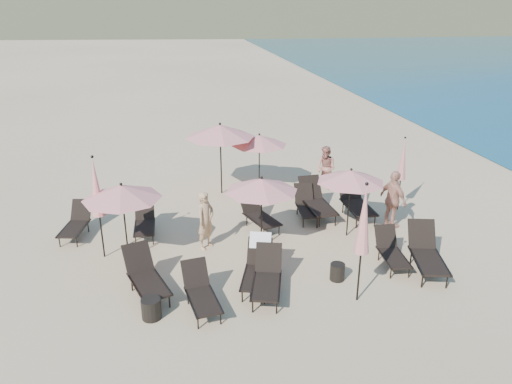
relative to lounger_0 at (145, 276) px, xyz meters
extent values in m
plane|color=#D6BA8C|center=(3.97, -0.41, -0.46)|extent=(800.00, 800.00, 0.00)
cube|color=black|center=(0.09, -0.27, -0.10)|extent=(1.00, 1.38, 0.05)
cube|color=black|center=(-0.17, 0.52, 0.21)|extent=(0.76, 0.65, 0.64)
cylinder|color=black|center=(0.00, -0.85, -0.29)|extent=(0.04, 0.04, 0.35)
cylinder|color=black|center=(-0.34, 0.16, -0.29)|extent=(0.04, 0.04, 0.35)
cylinder|color=black|center=(0.51, -0.68, -0.29)|extent=(0.04, 0.04, 0.35)
cylinder|color=black|center=(0.17, 0.33, -0.29)|extent=(0.04, 0.04, 0.35)
cube|color=black|center=(-0.22, -0.32, -0.09)|extent=(0.48, 1.34, 0.04)
cube|color=black|center=(0.37, -0.13, -0.09)|extent=(0.48, 1.34, 0.04)
cube|color=black|center=(1.23, -1.07, -0.14)|extent=(0.74, 1.19, 0.05)
cube|color=black|center=(1.11, -0.33, 0.14)|extent=(0.64, 0.51, 0.57)
cylinder|color=black|center=(1.07, -1.56, -0.30)|extent=(0.03, 0.03, 0.32)
cylinder|color=black|center=(0.92, -0.62, -0.30)|extent=(0.03, 0.03, 0.32)
cylinder|color=black|center=(1.54, -1.49, -0.30)|extent=(0.03, 0.03, 0.32)
cylinder|color=black|center=(1.39, -0.54, -0.30)|extent=(0.03, 0.03, 0.32)
cube|color=black|center=(0.95, -1.07, -0.13)|extent=(0.23, 1.25, 0.04)
cube|color=black|center=(1.50, -0.98, -0.13)|extent=(0.23, 1.25, 0.04)
cube|color=black|center=(2.66, -0.79, -0.11)|extent=(0.92, 1.32, 0.05)
cube|color=black|center=(2.88, -0.01, 0.18)|extent=(0.72, 0.60, 0.62)
cylinder|color=black|center=(2.28, -1.20, -0.29)|extent=(0.04, 0.04, 0.34)
cylinder|color=black|center=(2.55, -0.20, -0.29)|extent=(0.04, 0.04, 0.34)
cylinder|color=black|center=(2.78, -1.34, -0.29)|extent=(0.04, 0.04, 0.34)
cylinder|color=black|center=(3.06, -0.34, -0.29)|extent=(0.04, 0.04, 0.34)
cube|color=black|center=(2.39, -0.66, -0.10)|extent=(0.40, 1.31, 0.04)
cube|color=black|center=(2.97, -0.82, -0.10)|extent=(0.40, 1.31, 0.04)
cube|color=black|center=(2.50, -0.38, -0.12)|extent=(0.92, 1.29, 0.05)
cube|color=black|center=(2.74, 0.37, 0.17)|extent=(0.71, 0.60, 0.60)
cylinder|color=black|center=(2.12, -0.77, -0.30)|extent=(0.04, 0.04, 0.33)
cylinder|color=black|center=(2.42, 0.19, -0.30)|extent=(0.04, 0.04, 0.33)
cylinder|color=black|center=(2.60, -0.92, -0.30)|extent=(0.04, 0.04, 0.33)
cylinder|color=black|center=(2.90, 0.04, -0.30)|extent=(0.04, 0.04, 0.33)
cube|color=black|center=(2.24, -0.25, -0.11)|extent=(0.43, 1.27, 0.04)
cube|color=black|center=(2.80, -0.42, -0.11)|extent=(0.43, 1.27, 0.04)
cube|color=white|center=(2.78, 0.50, 0.40)|extent=(0.58, 0.42, 0.36)
cube|color=black|center=(6.10, -0.02, -0.15)|extent=(0.64, 1.11, 0.04)
cube|color=black|center=(6.16, 0.69, 0.11)|extent=(0.58, 0.45, 0.55)
cylinder|color=black|center=(5.83, -0.44, -0.31)|extent=(0.03, 0.03, 0.30)
cylinder|color=black|center=(5.91, 0.47, -0.31)|extent=(0.03, 0.03, 0.30)
cylinder|color=black|center=(6.29, -0.48, -0.31)|extent=(0.03, 0.03, 0.30)
cylinder|color=black|center=(6.37, 0.43, -0.31)|extent=(0.03, 0.03, 0.30)
cube|color=black|center=(5.84, 0.05, -0.14)|extent=(0.14, 1.19, 0.04)
cube|color=black|center=(6.37, 0.00, -0.14)|extent=(0.14, 1.19, 0.04)
cube|color=black|center=(6.79, -0.48, -0.08)|extent=(0.97, 1.44, 0.05)
cube|color=black|center=(7.00, 0.38, 0.25)|extent=(0.78, 0.65, 0.68)
cylinder|color=black|center=(6.38, -0.95, -0.27)|extent=(0.04, 0.04, 0.37)
cylinder|color=black|center=(6.65, 0.15, -0.27)|extent=(0.04, 0.04, 0.37)
cylinder|color=black|center=(6.94, -1.08, -0.27)|extent=(0.04, 0.04, 0.37)
cylinder|color=black|center=(7.21, 0.02, -0.27)|extent=(0.04, 0.04, 0.37)
cube|color=black|center=(6.48, -0.35, -0.07)|extent=(0.39, 1.45, 0.04)
cube|color=black|center=(7.12, -0.50, -0.07)|extent=(0.39, 1.45, 0.04)
cube|color=black|center=(-2.06, 3.18, -0.14)|extent=(0.78, 1.19, 0.05)
cube|color=black|center=(-1.91, 3.90, 0.13)|extent=(0.64, 0.52, 0.57)
cylinder|color=black|center=(-2.39, 2.78, -0.31)|extent=(0.03, 0.03, 0.31)
cylinder|color=black|center=(-2.20, 3.70, -0.31)|extent=(0.03, 0.03, 0.31)
cylinder|color=black|center=(-1.92, 2.68, -0.31)|extent=(0.03, 0.03, 0.31)
cylinder|color=black|center=(-1.73, 3.60, -0.31)|extent=(0.03, 0.03, 0.31)
cube|color=black|center=(-2.32, 3.28, -0.13)|extent=(0.29, 1.22, 0.04)
cube|color=black|center=(-1.79, 3.16, -0.13)|extent=(0.29, 1.22, 0.04)
cube|color=black|center=(-0.10, 2.90, -0.15)|extent=(0.57, 1.09, 0.04)
cube|color=black|center=(-0.09, 3.62, 0.12)|extent=(0.56, 0.42, 0.56)
cylinder|color=black|center=(-0.34, 2.45, -0.31)|extent=(0.03, 0.03, 0.31)
cylinder|color=black|center=(-0.32, 3.38, -0.31)|extent=(0.03, 0.03, 0.31)
cylinder|color=black|center=(0.13, 2.44, -0.31)|extent=(0.03, 0.03, 0.31)
cylinder|color=black|center=(0.14, 3.37, -0.31)|extent=(0.03, 0.03, 0.31)
cube|color=black|center=(-0.37, 2.94, -0.14)|extent=(0.05, 1.22, 0.04)
cube|color=black|center=(0.17, 2.94, -0.14)|extent=(0.05, 1.22, 0.04)
cube|color=black|center=(3.29, 2.76, -0.12)|extent=(0.96, 1.30, 0.05)
cube|color=black|center=(3.03, 3.51, 0.17)|extent=(0.72, 0.62, 0.60)
cylinder|color=black|center=(3.22, 2.22, -0.30)|extent=(0.04, 0.04, 0.33)
cylinder|color=black|center=(2.88, 3.17, -0.30)|extent=(0.04, 0.04, 0.33)
cylinder|color=black|center=(3.69, 2.39, -0.30)|extent=(0.04, 0.04, 0.33)
cylinder|color=black|center=(3.36, 3.34, -0.30)|extent=(0.04, 0.04, 0.33)
cube|color=black|center=(3.00, 2.71, -0.11)|extent=(0.47, 1.25, 0.04)
cube|color=black|center=(3.55, 2.91, -0.11)|extent=(0.47, 1.25, 0.04)
cube|color=black|center=(4.80, 3.20, -0.13)|extent=(0.66, 1.16, 0.05)
cube|color=black|center=(4.85, 3.96, 0.14)|extent=(0.61, 0.47, 0.58)
cylinder|color=black|center=(4.52, 2.75, -0.30)|extent=(0.03, 0.03, 0.32)
cylinder|color=black|center=(4.59, 3.71, -0.30)|extent=(0.03, 0.03, 0.32)
cylinder|color=black|center=(5.00, 2.72, -0.30)|extent=(0.03, 0.03, 0.32)
cylinder|color=black|center=(5.07, 3.68, -0.30)|extent=(0.03, 0.03, 0.32)
cube|color=black|center=(4.52, 3.27, -0.12)|extent=(0.13, 1.26, 0.04)
cube|color=black|center=(5.08, 3.23, -0.12)|extent=(0.13, 1.26, 0.04)
cube|color=black|center=(5.17, 3.22, -0.07)|extent=(0.78, 1.38, 0.06)
cube|color=black|center=(5.11, 4.12, 0.26)|extent=(0.72, 0.55, 0.69)
cylinder|color=black|center=(4.91, 2.64, -0.27)|extent=(0.04, 0.04, 0.38)
cylinder|color=black|center=(4.84, 3.79, -0.27)|extent=(0.04, 0.04, 0.38)
cylinder|color=black|center=(5.49, 2.68, -0.27)|extent=(0.04, 0.04, 0.38)
cylinder|color=black|center=(5.42, 3.83, -0.27)|extent=(0.04, 0.04, 0.38)
cube|color=black|center=(4.83, 3.25, -0.06)|extent=(0.14, 1.51, 0.04)
cube|color=black|center=(5.50, 3.30, -0.06)|extent=(0.14, 1.51, 0.04)
cube|color=black|center=(6.34, 2.98, -0.07)|extent=(0.70, 1.34, 0.06)
cube|color=black|center=(6.33, 3.87, 0.25)|extent=(0.69, 0.51, 0.69)
cylinder|color=black|center=(6.05, 2.42, -0.27)|extent=(0.04, 0.04, 0.38)
cylinder|color=black|center=(6.05, 3.56, -0.27)|extent=(0.04, 0.04, 0.38)
cylinder|color=black|center=(6.63, 2.42, -0.27)|extent=(0.04, 0.04, 0.38)
cylinder|color=black|center=(6.62, 3.57, -0.27)|extent=(0.04, 0.04, 0.38)
cube|color=black|center=(6.01, 3.03, -0.06)|extent=(0.05, 1.50, 0.04)
cube|color=black|center=(6.67, 3.03, -0.06)|extent=(0.05, 1.50, 0.04)
cylinder|color=black|center=(-0.50, 1.71, 0.53)|extent=(0.04, 0.04, 1.99)
cone|color=tan|center=(-0.50, 1.71, 1.44)|extent=(1.99, 1.99, 0.36)
sphere|color=black|center=(-0.50, 1.71, 1.64)|extent=(0.08, 0.08, 0.08)
cylinder|color=black|center=(3.04, 1.70, 0.51)|extent=(0.04, 0.04, 1.94)
cone|color=tan|center=(3.04, 1.70, 1.38)|extent=(1.94, 1.94, 0.35)
sphere|color=black|center=(3.04, 1.70, 1.58)|extent=(0.07, 0.07, 0.07)
cylinder|color=black|center=(5.61, 2.01, 0.49)|extent=(0.04, 0.04, 1.90)
cone|color=tan|center=(5.61, 2.01, 1.35)|extent=(1.90, 1.90, 0.34)
sphere|color=black|center=(5.61, 2.01, 1.55)|extent=(0.07, 0.07, 0.07)
cylinder|color=black|center=(2.47, 5.98, 0.71)|extent=(0.05, 0.05, 2.34)
cone|color=tan|center=(2.47, 5.98, 1.76)|extent=(2.34, 2.34, 0.42)
sphere|color=black|center=(2.47, 5.98, 2.01)|extent=(0.09, 0.09, 0.09)
cylinder|color=black|center=(3.81, 6.01, 0.50)|extent=(0.04, 0.04, 1.93)
cone|color=tan|center=(3.81, 6.01, 1.37)|extent=(1.93, 1.93, 0.35)
sphere|color=black|center=(3.81, 6.01, 1.58)|extent=(0.07, 0.07, 0.07)
cylinder|color=black|center=(4.69, -1.16, 0.15)|extent=(0.04, 0.04, 1.22)
cone|color=tan|center=(4.69, -1.16, 1.54)|extent=(0.33, 0.33, 1.56)
sphere|color=black|center=(4.69, -1.16, 2.35)|extent=(0.08, 0.08, 0.08)
cylinder|color=black|center=(7.88, 3.50, 0.06)|extent=(0.04, 0.04, 1.04)
cone|color=tan|center=(7.88, 3.50, 1.24)|extent=(0.28, 0.28, 1.32)
sphere|color=black|center=(7.88, 3.50, 1.93)|extent=(0.07, 0.07, 0.07)
cylinder|color=black|center=(-1.14, 1.98, 0.14)|extent=(0.04, 0.04, 1.20)
cone|color=tan|center=(-1.14, 1.98, 1.51)|extent=(0.33, 0.33, 1.53)
sphere|color=black|center=(-1.14, 1.98, 2.30)|extent=(0.08, 0.08, 0.08)
cylinder|color=black|center=(0.12, -1.00, -0.23)|extent=(0.42, 0.42, 0.46)
cylinder|color=black|center=(4.54, -0.24, -0.25)|extent=(0.36, 0.36, 0.42)
imported|color=tan|center=(1.57, 2.01, 0.35)|extent=(0.69, 0.70, 1.63)
imported|color=#B06B5B|center=(6.15, 5.73, 0.31)|extent=(0.92, 0.95, 1.55)
imported|color=tan|center=(7.09, 2.32, 0.41)|extent=(0.72, 1.11, 1.75)
camera|label=1|loc=(0.68, -10.21, 5.96)|focal=35.00mm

